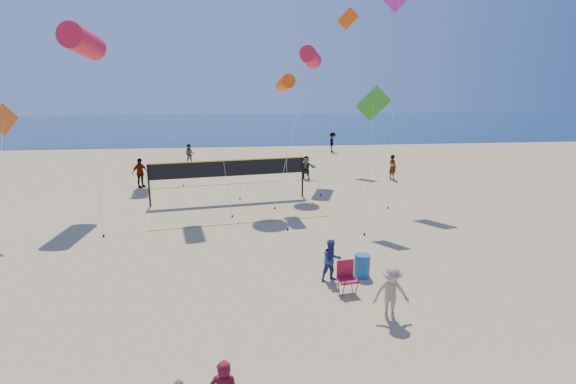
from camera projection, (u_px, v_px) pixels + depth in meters
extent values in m
plane|color=tan|center=(250.00, 351.00, 11.25)|extent=(120.00, 120.00, 0.00)
cube|color=#102C4D|center=(237.00, 125.00, 71.09)|extent=(140.00, 50.00, 0.03)
imported|color=navy|center=(332.00, 260.00, 15.06)|extent=(0.80, 0.68, 1.46)
imported|color=tan|center=(391.00, 293.00, 12.58)|extent=(1.06, 0.65, 1.59)
imported|color=gray|center=(140.00, 173.00, 28.63)|extent=(1.11, 1.09, 1.88)
imported|color=gray|center=(306.00, 167.00, 31.16)|extent=(1.57, 1.01, 1.61)
imported|color=gray|center=(392.00, 167.00, 31.03)|extent=(0.66, 0.75, 1.72)
imported|color=gray|center=(190.00, 154.00, 36.67)|extent=(0.86, 0.69, 1.67)
imported|color=gray|center=(332.00, 142.00, 43.33)|extent=(0.96, 1.34, 1.87)
cube|color=#A9132B|center=(348.00, 280.00, 14.18)|extent=(0.65, 0.61, 0.06)
cube|color=#A9132B|center=(345.00, 268.00, 14.32)|extent=(0.57, 0.15, 0.57)
cylinder|color=black|center=(344.00, 290.00, 13.97)|extent=(0.07, 0.29, 0.74)
cylinder|color=black|center=(338.00, 284.00, 14.36)|extent=(0.07, 0.29, 0.74)
cylinder|color=black|center=(357.00, 288.00, 14.10)|extent=(0.07, 0.29, 0.74)
cylinder|color=black|center=(351.00, 283.00, 14.48)|extent=(0.07, 0.29, 0.74)
cylinder|color=#175797|center=(362.00, 266.00, 15.46)|extent=(0.69, 0.69, 0.81)
cylinder|color=black|center=(149.00, 186.00, 24.08)|extent=(0.10, 0.10, 2.30)
cylinder|color=black|center=(302.00, 177.00, 26.34)|extent=(0.10, 0.10, 2.30)
cube|color=black|center=(229.00, 169.00, 25.04)|extent=(8.54, 1.38, 0.86)
cube|color=yellow|center=(228.00, 160.00, 24.93)|extent=(8.54, 1.39, 0.06)
cube|color=yellow|center=(243.00, 223.00, 21.44)|extent=(8.74, 1.44, 0.02)
cube|color=yellow|center=(220.00, 185.00, 29.52)|extent=(8.74, 1.44, 0.02)
cylinder|color=red|center=(82.00, 42.00, 22.16)|extent=(1.53, 3.13, 1.66)
cylinder|color=silver|center=(92.00, 133.00, 20.84)|extent=(1.60, 5.02, 8.46)
cylinder|color=black|center=(104.00, 236.00, 19.51)|extent=(0.08, 0.08, 0.10)
cylinder|color=silver|center=(211.00, 83.00, 23.11)|extent=(1.83, 4.84, 12.92)
cylinder|color=black|center=(232.00, 216.00, 22.42)|extent=(0.08, 0.08, 0.10)
cylinder|color=#FF530D|center=(285.00, 83.00, 23.49)|extent=(0.90, 1.80, 0.95)
cylinder|color=silver|center=(286.00, 151.00, 21.95)|extent=(0.43, 4.74, 6.47)
cylinder|color=black|center=(288.00, 229.00, 20.41)|extent=(0.08, 0.08, 0.10)
cube|color=#D65718|center=(4.00, 120.00, 19.05)|extent=(1.42, 0.37, 1.44)
cube|color=#359622|center=(373.00, 103.00, 20.23)|extent=(1.41, 0.88, 1.62)
cylinder|color=silver|center=(369.00, 168.00, 19.97)|extent=(0.72, 1.85, 5.58)
cylinder|color=black|center=(364.00, 234.00, 19.71)|extent=(0.08, 0.08, 0.10)
cylinder|color=silver|center=(394.00, 98.00, 24.33)|extent=(1.23, 3.50, 11.33)
cylinder|color=black|center=(388.00, 208.00, 23.93)|extent=(0.08, 0.08, 0.10)
cylinder|color=silver|center=(247.00, 71.00, 25.59)|extent=(1.26, 3.04, 14.30)
cylinder|color=black|center=(240.00, 199.00, 25.76)|extent=(0.08, 0.08, 0.10)
cylinder|color=silver|center=(305.00, 87.00, 27.33)|extent=(1.34, 4.73, 12.46)
cylinder|color=black|center=(321.00, 195.00, 26.61)|extent=(0.08, 0.08, 0.10)
cylinder|color=silver|center=(164.00, 69.00, 30.35)|extent=(2.52, 6.64, 14.82)
cylinder|color=black|center=(183.00, 186.00, 29.05)|extent=(0.08, 0.08, 0.10)
cube|color=#FF530D|center=(348.00, 19.00, 34.25)|extent=(1.58, 0.61, 1.66)
cylinder|color=silver|center=(328.00, 95.00, 33.47)|extent=(3.70, 3.97, 11.25)
cylinder|color=black|center=(307.00, 174.00, 32.69)|extent=(0.08, 0.08, 0.10)
cylinder|color=red|center=(311.00, 57.00, 29.36)|extent=(1.86, 2.77, 1.40)
cylinder|color=silver|center=(295.00, 125.00, 26.60)|extent=(3.07, 7.38, 8.11)
cylinder|color=black|center=(275.00, 208.00, 23.84)|extent=(0.08, 0.08, 0.10)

